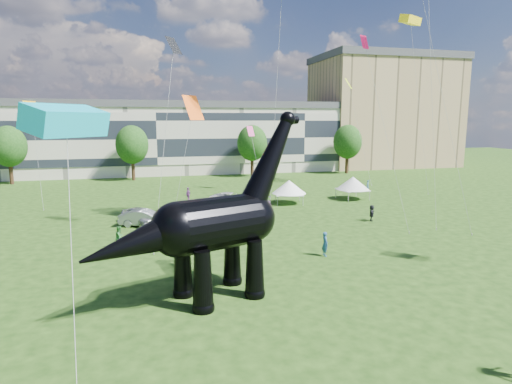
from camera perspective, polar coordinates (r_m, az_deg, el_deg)
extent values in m
plane|color=#16330C|center=(23.51, 11.59, -15.06)|extent=(220.00, 220.00, 0.00)
cube|color=beige|center=(81.26, -13.17, 6.69)|extent=(78.00, 11.00, 12.00)
cube|color=tan|center=(97.67, 16.55, 9.93)|extent=(28.00, 18.00, 22.00)
cylinder|color=#382314|center=(75.44, -29.84, 2.11)|extent=(0.56, 0.56, 3.20)
ellipsoid|color=#14380F|center=(75.08, -30.14, 5.69)|extent=(5.20, 5.20, 6.24)
cylinder|color=#382314|center=(72.66, -16.05, 2.77)|extent=(0.56, 0.56, 3.20)
ellipsoid|color=#14380F|center=(72.28, -16.22, 6.49)|extent=(5.20, 5.20, 6.24)
cylinder|color=#382314|center=(74.71, -0.52, 3.32)|extent=(0.56, 0.56, 3.20)
ellipsoid|color=#14380F|center=(74.34, -0.52, 6.94)|extent=(5.20, 5.20, 6.24)
cylinder|color=#382314|center=(80.85, 12.00, 3.59)|extent=(0.56, 0.56, 3.20)
ellipsoid|color=#14380F|center=(80.51, 12.12, 6.93)|extent=(5.20, 5.20, 6.24)
cone|color=black|center=(22.43, -7.11, -11.70)|extent=(1.43, 1.43, 3.23)
sphere|color=black|center=(22.98, -7.04, -15.01)|extent=(1.18, 1.18, 1.18)
cone|color=black|center=(24.42, -9.74, -9.97)|extent=(1.43, 1.43, 3.23)
sphere|color=black|center=(24.93, -9.65, -13.04)|extent=(1.18, 1.18, 1.18)
cone|color=black|center=(23.99, -0.17, -10.19)|extent=(1.43, 1.43, 3.23)
sphere|color=black|center=(24.50, -0.17, -13.32)|extent=(1.18, 1.18, 1.18)
cone|color=black|center=(25.86, -3.19, -8.72)|extent=(1.43, 1.43, 3.23)
sphere|color=black|center=(26.34, -3.16, -11.65)|extent=(1.18, 1.18, 1.18)
cylinder|color=black|center=(23.33, -5.32, -4.18)|extent=(5.25, 4.31, 2.90)
sphere|color=black|center=(22.34, -10.38, -4.92)|extent=(2.90, 2.90, 2.90)
sphere|color=black|center=(24.49, -0.71, -3.48)|extent=(2.80, 2.80, 2.80)
cone|color=black|center=(24.73, 1.80, 3.96)|extent=(4.36, 2.94, 5.70)
sphere|color=black|center=(25.42, 4.23, 9.67)|extent=(0.90, 0.90, 0.90)
cylinder|color=black|center=(25.63, 4.80, 9.54)|extent=(0.87, 0.71, 0.47)
cone|color=black|center=(21.66, -15.73, -6.57)|extent=(6.12, 4.12, 3.16)
imported|color=silver|center=(41.76, -15.15, -3.10)|extent=(4.08, 5.03, 1.61)
imported|color=gray|center=(40.95, -14.56, -3.38)|extent=(4.95, 3.05, 1.54)
imported|color=silver|center=(49.82, -3.35, -0.89)|extent=(5.53, 4.34, 1.40)
imported|color=#595960|center=(44.40, 0.41, -2.05)|extent=(4.14, 5.83, 1.57)
cube|color=white|center=(50.45, 4.42, -0.24)|extent=(3.76, 3.76, 0.13)
cone|color=white|center=(50.32, 4.43, 0.70)|extent=(4.76, 4.76, 1.57)
cylinder|color=#999999|center=(48.98, 2.88, -1.21)|extent=(0.06, 0.06, 1.15)
cylinder|color=#999999|center=(49.30, 6.29, -1.18)|extent=(0.06, 0.06, 1.15)
cylinder|color=#999999|center=(51.86, 2.63, -0.60)|extent=(0.06, 0.06, 1.15)
cylinder|color=#999999|center=(52.16, 5.85, -0.58)|extent=(0.06, 0.06, 1.15)
cube|color=silver|center=(54.44, 12.75, 0.29)|extent=(3.48, 3.48, 0.13)
cone|color=silver|center=(54.31, 12.78, 1.18)|extent=(4.40, 4.40, 1.60)
cylinder|color=#999999|center=(52.51, 12.21, -0.67)|extent=(0.06, 0.06, 1.17)
cylinder|color=#999999|center=(54.12, 14.90, -0.48)|extent=(0.06, 0.06, 1.17)
cylinder|color=#999999|center=(55.03, 10.59, -0.16)|extent=(0.06, 0.06, 1.17)
cylinder|color=#999999|center=(56.57, 13.21, 0.02)|extent=(0.06, 0.06, 1.17)
imported|color=#38648C|center=(60.57, 14.66, 0.78)|extent=(0.66, 0.70, 1.61)
imported|color=black|center=(43.16, 15.18, -2.71)|extent=(1.19, 1.50, 1.59)
imported|color=#2E7531|center=(34.51, -17.70, -5.76)|extent=(0.88, 1.00, 1.74)
imported|color=#6F3679|center=(52.17, -9.03, -0.33)|extent=(0.91, 1.08, 1.73)
imported|color=maroon|center=(33.80, -2.48, -5.62)|extent=(0.98, 1.01, 1.75)
imported|color=#234F82|center=(31.48, 9.19, -6.84)|extent=(0.46, 0.67, 1.79)
plane|color=#EE0F45|center=(44.60, 14.26, 18.82)|extent=(1.41, 0.96, 1.30)
plane|color=#C8EE14|center=(68.98, 12.22, 13.95)|extent=(1.95, 2.15, 1.62)
plane|color=#D33A84|center=(59.43, -0.72, 8.12)|extent=(1.58, 1.18, 1.42)
plane|color=black|center=(38.28, -10.92, 18.64)|extent=(1.84, 1.89, 1.47)
cube|color=#0C9BB7|center=(17.09, -23.97, 8.73)|extent=(2.97, 3.24, 1.22)
plane|color=#F95A10|center=(41.21, -8.37, 11.07)|extent=(2.67, 2.40, 2.31)
plane|color=#FFA20D|center=(57.55, -27.68, 9.28)|extent=(1.83, 2.85, 2.85)
cube|color=yellow|center=(67.73, 19.87, 20.77)|extent=(3.82, 3.09, 1.37)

